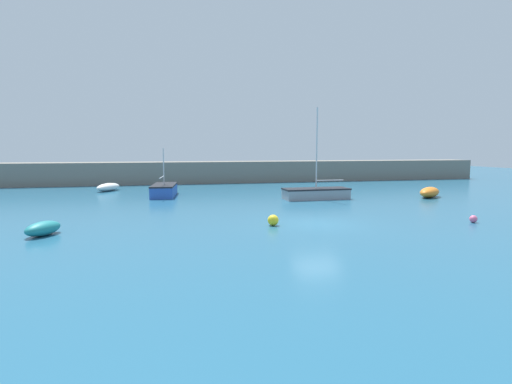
# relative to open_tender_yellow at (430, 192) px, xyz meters

# --- Properties ---
(ground_plane) EXTENTS (120.00, 120.00, 0.20)m
(ground_plane) POSITION_rel_open_tender_yellow_xyz_m (-13.15, -8.66, -0.52)
(ground_plane) COLOR #235B7A
(harbor_breakwater) EXTENTS (62.53, 3.65, 2.44)m
(harbor_breakwater) POSITION_rel_open_tender_yellow_xyz_m (-13.15, 18.27, 0.80)
(harbor_breakwater) COLOR slate
(harbor_breakwater) RESTS_ON ground_plane
(open_tender_yellow) EXTENTS (3.09, 2.83, 0.84)m
(open_tender_yellow) POSITION_rel_open_tender_yellow_xyz_m (0.00, 0.00, 0.00)
(open_tender_yellow) COLOR orange
(open_tender_yellow) RESTS_ON ground_plane
(sailboat_tall_mast) EXTENTS (5.22, 1.89, 7.13)m
(sailboat_tall_mast) POSITION_rel_open_tender_yellow_xyz_m (-9.42, 1.05, 0.04)
(sailboat_tall_mast) COLOR gray
(sailboat_tall_mast) RESTS_ON ground_plane
(sailboat_twin_hulled) EXTENTS (2.32, 5.24, 3.97)m
(sailboat_twin_hulled) POSITION_rel_open_tender_yellow_xyz_m (-21.08, 5.70, 0.09)
(sailboat_twin_hulled) COLOR #2D56B7
(sailboat_twin_hulled) RESTS_ON ground_plane
(dinghy_near_pier) EXTENTS (1.72, 2.12, 0.65)m
(dinghy_near_pier) POSITION_rel_open_tender_yellow_xyz_m (-26.50, -8.61, -0.10)
(dinghy_near_pier) COLOR teal
(dinghy_near_pier) RESTS_ON ground_plane
(rowboat_blue_near) EXTENTS (2.49, 3.23, 0.74)m
(rowboat_blue_near) POSITION_rel_open_tender_yellow_xyz_m (-26.19, 10.96, -0.05)
(rowboat_blue_near) COLOR white
(rowboat_blue_near) RESTS_ON ground_plane
(mooring_buoy_yellow) EXTENTS (0.57, 0.57, 0.57)m
(mooring_buoy_yellow) POSITION_rel_open_tender_yellow_xyz_m (-15.59, -8.70, -0.14)
(mooring_buoy_yellow) COLOR yellow
(mooring_buoy_yellow) RESTS_ON ground_plane
(mooring_buoy_pink) EXTENTS (0.40, 0.40, 0.40)m
(mooring_buoy_pink) POSITION_rel_open_tender_yellow_xyz_m (-4.87, -10.29, -0.22)
(mooring_buoy_pink) COLOR #EA668C
(mooring_buoy_pink) RESTS_ON ground_plane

